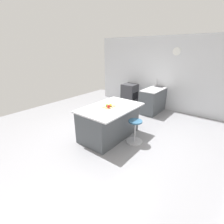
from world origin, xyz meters
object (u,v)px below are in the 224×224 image
Objects in this scene: cutting_board at (109,106)px; apple_red at (109,106)px; oven_range at (130,94)px; kitchen_island at (109,121)px; stool_by_window at (135,132)px; apple_green at (107,105)px; apple_yellow at (110,105)px.

cutting_board is 4.37× the size of apple_red.
kitchen_island reaches higher than oven_range.
cutting_board reaches higher than stool_by_window.
cutting_board is 0.09m from apple_green.
apple_green is at bearing 21.45° from oven_range.
apple_yellow reaches higher than kitchen_island.
kitchen_island is at bearing -78.17° from stool_by_window.
stool_by_window is at bearing 103.89° from apple_yellow.
oven_range is 3.20m from cutting_board.
apple_green is (0.25, -0.74, 0.66)m from stool_by_window.
apple_green is at bearing 3.24° from kitchen_island.
apple_yellow is at bearing 22.80° from oven_range.
apple_yellow is at bearing 147.83° from apple_green.
kitchen_island is 22.17× the size of apple_yellow.
apple_green is at bearing -71.35° from stool_by_window.
oven_range is at bearing -145.17° from stool_by_window.
stool_by_window is at bearing 108.65° from apple_green.
apple_red is at bearing -66.54° from stool_by_window.
stool_by_window is (-0.16, 0.75, -0.16)m from kitchen_island.
apple_yellow is (0.17, -0.69, 0.66)m from stool_by_window.
stool_by_window is 0.97m from apple_yellow.
kitchen_island is at bearing -104.91° from apple_yellow.
cutting_board is at bearing -76.85° from stool_by_window.
apple_yellow is at bearing -166.04° from apple_red.
apple_yellow is (2.94, 1.23, 0.51)m from oven_range.
apple_yellow is 0.95× the size of apple_red.
oven_range is at bearing -157.87° from cutting_board.
apple_yellow is 0.09m from apple_green.
oven_range is 3.23m from apple_yellow.
kitchen_island is 0.51m from apple_yellow.
stool_by_window is 1.75× the size of cutting_board.
oven_range is at bearing -158.02° from kitchen_island.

